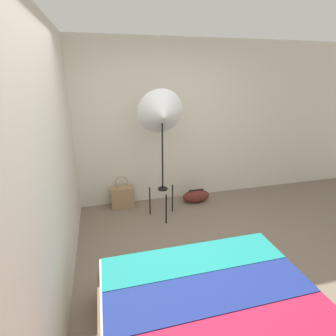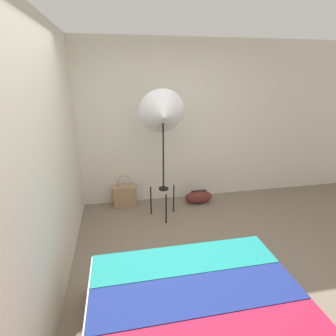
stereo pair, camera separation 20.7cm
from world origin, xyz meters
TOP-DOWN VIEW (x-y plane):
  - ground_plane at (0.00, 0.00)m, footprint 14.00×14.00m
  - wall_back at (0.00, 2.13)m, footprint 8.00×0.05m
  - wall_side_left at (-1.30, 1.00)m, footprint 0.05×8.00m
  - photo_umbrella at (-0.04, 1.49)m, footprint 0.64×0.41m
  - tote_bag at (-0.61, 1.95)m, footprint 0.36×0.18m
  - duffel_bag at (0.62, 1.80)m, footprint 0.47×0.22m

SIDE VIEW (x-z plane):
  - ground_plane at x=0.00m, z-range 0.00..0.00m
  - duffel_bag at x=0.62m, z-range 0.00..0.23m
  - tote_bag at x=-0.61m, z-range -0.09..0.45m
  - wall_back at x=0.00m, z-range 0.00..2.60m
  - wall_side_left at x=-1.30m, z-range 0.00..2.60m
  - photo_umbrella at x=-0.04m, z-range 0.59..2.49m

